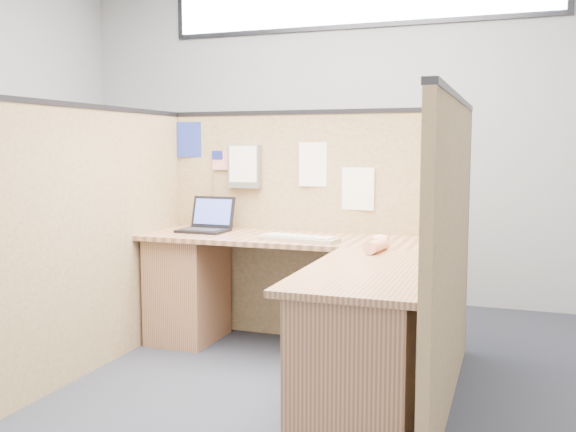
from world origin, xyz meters
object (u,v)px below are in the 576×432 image
at_px(l_desk, 302,307).
at_px(mouse, 381,243).
at_px(keyboard, 299,238).
at_px(laptop, 207,223).

relative_size(l_desk, mouse, 19.16).
xyz_separation_m(l_desk, keyboard, (-0.10, 0.24, 0.35)).
relative_size(keyboard, mouse, 4.83).
bearing_deg(l_desk, keyboard, 112.86).
bearing_deg(keyboard, l_desk, -60.08).
height_order(l_desk, keyboard, keyboard).
height_order(laptop, keyboard, laptop).
bearing_deg(keyboard, laptop, 169.45).
distance_m(laptop, mouse, 1.26).
bearing_deg(mouse, laptop, 167.13).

